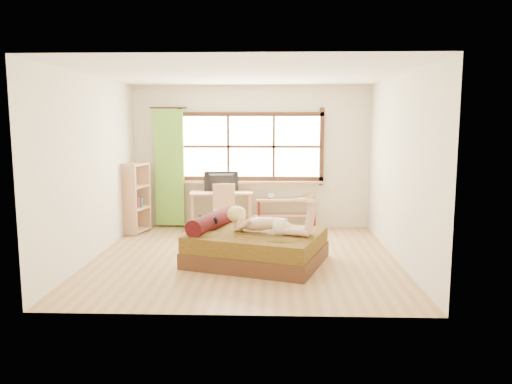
{
  "coord_description": "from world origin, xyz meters",
  "views": [
    {
      "loc": [
        0.42,
        -7.27,
        2.03
      ],
      "look_at": [
        0.16,
        0.2,
        0.97
      ],
      "focal_mm": 35.0,
      "sensor_mm": 36.0,
      "label": 1
    }
  ],
  "objects_px": {
    "bed": "(254,246)",
    "kitten": "(208,223)",
    "woman": "(267,214)",
    "desk": "(221,197)",
    "chair": "(224,207)",
    "pipe_shelf": "(287,207)",
    "bookshelf": "(136,197)"
  },
  "relations": [
    {
      "from": "chair",
      "to": "pipe_shelf",
      "type": "height_order",
      "value": "chair"
    },
    {
      "from": "woman",
      "to": "chair",
      "type": "xyz_separation_m",
      "value": [
        -0.8,
        1.89,
        -0.22
      ]
    },
    {
      "from": "woman",
      "to": "desk",
      "type": "height_order",
      "value": "woman"
    },
    {
      "from": "bed",
      "to": "desk",
      "type": "height_order",
      "value": "desk"
    },
    {
      "from": "chair",
      "to": "bookshelf",
      "type": "bearing_deg",
      "value": 171.89
    },
    {
      "from": "bed",
      "to": "woman",
      "type": "bearing_deg",
      "value": -0.12
    },
    {
      "from": "kitten",
      "to": "woman",
      "type": "bearing_deg",
      "value": 8.5
    },
    {
      "from": "bed",
      "to": "pipe_shelf",
      "type": "relative_size",
      "value": 1.86
    },
    {
      "from": "bed",
      "to": "pipe_shelf",
      "type": "xyz_separation_m",
      "value": [
        0.55,
        2.32,
        0.18
      ]
    },
    {
      "from": "bed",
      "to": "desk",
      "type": "relative_size",
      "value": 1.8
    },
    {
      "from": "woman",
      "to": "bookshelf",
      "type": "xyz_separation_m",
      "value": [
        -2.42,
        1.94,
        -0.07
      ]
    },
    {
      "from": "kitten",
      "to": "bookshelf",
      "type": "relative_size",
      "value": 0.21
    },
    {
      "from": "bed",
      "to": "bookshelf",
      "type": "height_order",
      "value": "bookshelf"
    },
    {
      "from": "desk",
      "to": "bookshelf",
      "type": "distance_m",
      "value": 1.56
    },
    {
      "from": "kitten",
      "to": "chair",
      "type": "xyz_separation_m",
      "value": [
        0.07,
        1.74,
        -0.06
      ]
    },
    {
      "from": "kitten",
      "to": "desk",
      "type": "height_order",
      "value": "desk"
    },
    {
      "from": "pipe_shelf",
      "to": "bookshelf",
      "type": "xyz_separation_m",
      "value": [
        -2.78,
        -0.44,
        0.23
      ]
    },
    {
      "from": "woman",
      "to": "kitten",
      "type": "distance_m",
      "value": 0.9
    },
    {
      "from": "chair",
      "to": "bookshelf",
      "type": "height_order",
      "value": "bookshelf"
    },
    {
      "from": "woman",
      "to": "chair",
      "type": "distance_m",
      "value": 2.06
    },
    {
      "from": "bed",
      "to": "chair",
      "type": "relative_size",
      "value": 2.4
    },
    {
      "from": "chair",
      "to": "bookshelf",
      "type": "distance_m",
      "value": 1.63
    },
    {
      "from": "pipe_shelf",
      "to": "kitten",
      "type": "bearing_deg",
      "value": -121.45
    },
    {
      "from": "chair",
      "to": "pipe_shelf",
      "type": "bearing_deg",
      "value": 16.4
    },
    {
      "from": "bed",
      "to": "pipe_shelf",
      "type": "bearing_deg",
      "value": 94.96
    },
    {
      "from": "bed",
      "to": "kitten",
      "type": "xyz_separation_m",
      "value": [
        -0.68,
        0.09,
        0.31
      ]
    },
    {
      "from": "chair",
      "to": "bookshelf",
      "type": "relative_size",
      "value": 0.7
    },
    {
      "from": "desk",
      "to": "pipe_shelf",
      "type": "xyz_separation_m",
      "value": [
        1.25,
        0.12,
        -0.2
      ]
    },
    {
      "from": "desk",
      "to": "kitten",
      "type": "bearing_deg",
      "value": -95.99
    },
    {
      "from": "bed",
      "to": "kitten",
      "type": "height_order",
      "value": "bed"
    },
    {
      "from": "kitten",
      "to": "bookshelf",
      "type": "bearing_deg",
      "value": 149.23
    },
    {
      "from": "bed",
      "to": "chair",
      "type": "height_order",
      "value": "chair"
    }
  ]
}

